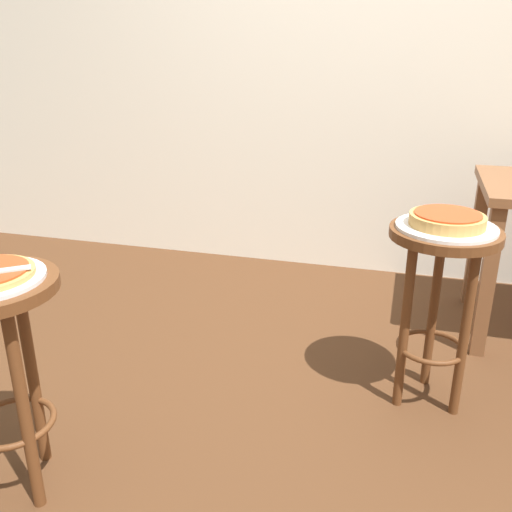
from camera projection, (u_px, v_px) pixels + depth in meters
The scene contains 5 objects.
ground_plane at pixel (307, 431), 2.04m from camera, with size 6.00×6.00×0.00m, color #4C2D19.
back_wall at pixel (373, 3), 2.98m from camera, with size 6.00×0.10×3.00m, color silver.
stool_middle at pixel (440, 277), 2.03m from camera, with size 0.39×0.39×0.71m.
serving_plate_middle at pixel (446, 227), 1.96m from camera, with size 0.35×0.35×0.01m, color silver.
pizza_middle at pixel (447, 219), 1.95m from camera, with size 0.26×0.26×0.05m.
Camera 1 is at (0.27, -1.66, 1.33)m, focal length 39.57 mm.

